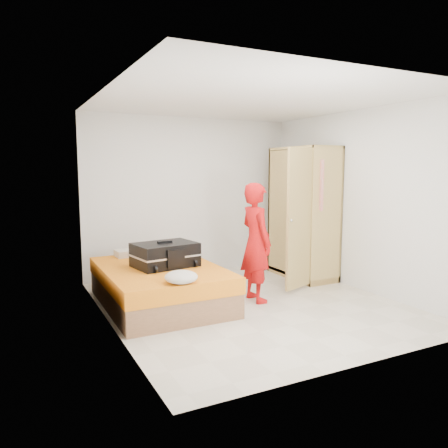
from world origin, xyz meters
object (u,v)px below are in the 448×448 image
suitcase (165,255)px  round_cushion (181,277)px  wardrobe (303,216)px  bed (160,285)px  person (256,242)px

suitcase → round_cushion: 0.89m
suitcase → wardrobe: bearing=-1.2°
bed → person: person is taller
bed → wardrobe: 2.63m
wardrobe → round_cushion: 2.86m
wardrobe → suitcase: size_ratio=2.43×
suitcase → round_cushion: size_ratio=2.35×
suitcase → round_cushion: suitcase is taller
wardrobe → person: wardrobe is taller
wardrobe → round_cushion: size_ratio=5.70×
wardrobe → suitcase: wardrobe is taller
person → suitcase: (-1.13, 0.40, -0.14)m
round_cushion → wardrobe: bearing=25.4°
person → suitcase: bearing=70.9°
wardrobe → suitcase: 2.48m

